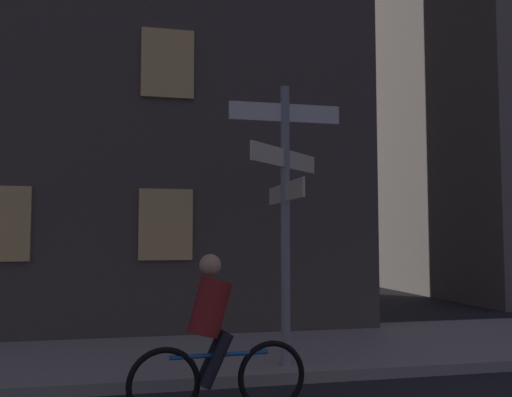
% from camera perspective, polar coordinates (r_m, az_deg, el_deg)
% --- Properties ---
extents(sidewalk_kerb, '(40.00, 3.45, 0.14)m').
position_cam_1_polar(sidewalk_kerb, '(8.66, 0.80, -15.44)').
color(sidewalk_kerb, gray).
rests_on(sidewalk_kerb, ground_plane).
extents(signpost, '(1.51, 1.63, 3.64)m').
position_cam_1_polar(signpost, '(7.24, 3.05, 0.23)').
color(signpost, gray).
rests_on(signpost, sidewalk_kerb).
extents(cyclist, '(1.82, 0.36, 1.61)m').
position_cam_1_polar(cyclist, '(5.66, -4.31, -14.49)').
color(cyclist, black).
rests_on(cyclist, ground_plane).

